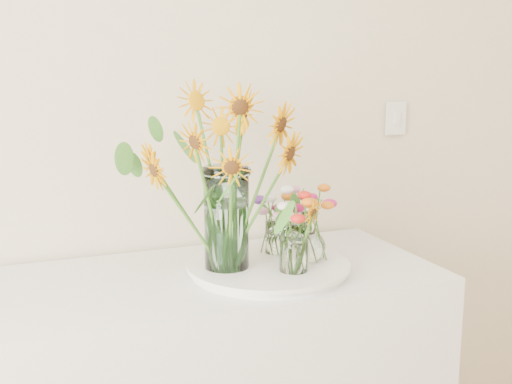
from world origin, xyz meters
TOP-DOWN VIEW (x-y plane):
  - tray at (-0.02, 1.88)m, footprint 0.45×0.45m
  - mason_jar at (-0.14, 1.89)m, footprint 0.13×0.13m
  - sunflower_bouquet at (-0.14, 1.89)m, footprint 0.77×0.77m
  - small_vase_a at (0.02, 1.79)m, footprint 0.09×0.09m
  - wildflower_posy_a at (0.02, 1.79)m, footprint 0.18×0.18m
  - small_vase_b at (0.10, 1.87)m, footprint 0.13×0.13m
  - wildflower_posy_b at (0.10, 1.87)m, footprint 0.21×0.21m
  - small_vase_c at (0.04, 1.97)m, footprint 0.06×0.06m
  - wildflower_posy_c at (0.04, 1.97)m, footprint 0.19×0.19m

SIDE VIEW (x-z plane):
  - tray at x=-0.02m, z-range 0.90..0.92m
  - small_vase_c at x=0.04m, z-range 0.93..1.03m
  - small_vase_a at x=0.02m, z-range 0.93..1.06m
  - small_vase_b at x=0.10m, z-range 0.93..1.07m
  - wildflower_posy_c at x=0.04m, z-range 0.93..1.12m
  - wildflower_posy_a at x=0.02m, z-range 0.93..1.15m
  - wildflower_posy_b at x=0.10m, z-range 0.93..1.16m
  - mason_jar at x=-0.14m, z-range 0.93..1.22m
  - sunflower_bouquet at x=-0.14m, z-range 0.93..1.47m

